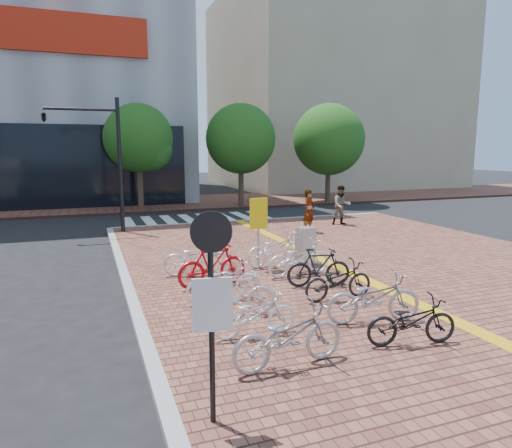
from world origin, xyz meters
name	(u,v)px	position (x,y,z in m)	size (l,w,h in m)	color
ground	(319,307)	(0.00, 0.00, 0.00)	(120.00, 120.00, 0.00)	black
kerb_north	(257,221)	(3.00, 12.00, 0.08)	(14.00, 0.25, 0.15)	gray
far_sidewalk	(166,203)	(0.00, 21.00, 0.07)	(70.00, 8.00, 0.15)	brown
building_beige	(329,93)	(18.00, 32.00, 9.00)	(20.00, 18.00, 18.00)	gray
crosswalk	(199,219)	(0.50, 14.00, 0.01)	(7.50, 4.00, 0.01)	silver
street_trees	(257,141)	(5.04, 17.45, 4.10)	(16.20, 4.60, 6.35)	#38281E
bike_0	(288,336)	(-1.98, -2.64, 0.66)	(0.68, 1.95, 1.03)	#A7A7AB
bike_1	(254,314)	(-2.07, -1.33, 0.58)	(0.57, 1.62, 0.85)	white
bike_2	(238,294)	(-2.03, -0.23, 0.64)	(0.46, 1.61, 0.97)	silver
bike_3	(223,281)	(-2.05, 0.78, 0.62)	(0.62, 1.78, 0.93)	white
bike_4	(213,265)	(-1.98, 1.98, 0.71)	(0.53, 1.86, 1.12)	#B20C16
bike_5	(198,258)	(-2.10, 3.10, 0.65)	(0.66, 1.89, 0.99)	silver
bike_6	(411,321)	(0.42, -2.64, 0.59)	(0.58, 1.66, 0.87)	black
bike_7	(373,298)	(0.40, -1.52, 0.66)	(0.68, 1.95, 1.03)	#A7A7AB
bike_8	(338,281)	(0.47, -0.04, 0.60)	(0.60, 1.72, 0.91)	black
bike_9	(319,267)	(0.54, 1.03, 0.65)	(0.47, 1.65, 0.99)	black
bike_10	(299,258)	(0.50, 2.12, 0.64)	(0.65, 1.87, 0.98)	white
bike_11	(275,249)	(0.32, 3.35, 0.66)	(0.68, 1.94, 1.02)	white
pedestrian_a	(309,211)	(3.79, 7.97, 1.04)	(0.65, 0.43, 1.79)	gray
pedestrian_b	(342,205)	(6.08, 9.20, 1.05)	(0.87, 0.68, 1.79)	#474F5B
utility_box	(305,246)	(1.24, 3.19, 0.71)	(0.52, 0.38, 1.13)	#A9A9AE
yellow_sign	(259,220)	(-0.26, 3.21, 1.59)	(0.56, 0.18, 2.07)	#B7B7BC
notice_sign	(212,293)	(-3.50, -3.71, 1.87)	(0.50, 0.15, 2.74)	black
traffic_light_pole	(86,140)	(-4.77, 10.87, 3.95)	(2.96, 1.14, 5.51)	black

